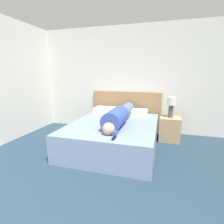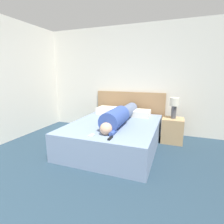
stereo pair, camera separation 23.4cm
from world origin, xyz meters
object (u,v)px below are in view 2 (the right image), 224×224
at_px(nightstand, 172,130).
at_px(pillow_near_headboard, 109,111).
at_px(person_lying, 120,116).
at_px(tv_remote, 110,138).
at_px(pillow_second, 138,113).
at_px(table_lamp, 174,105).
at_px(cell_phone, 92,135).
at_px(bed, 115,135).

height_order(nightstand, pillow_near_headboard, pillow_near_headboard).
distance_m(person_lying, tv_remote, 0.90).
relative_size(pillow_near_headboard, pillow_second, 1.05).
distance_m(table_lamp, person_lying, 1.17).
distance_m(nightstand, cell_phone, 1.91).
xyz_separation_m(bed, pillow_near_headboard, (-0.41, 0.73, 0.32)).
distance_m(bed, table_lamp, 1.38).
relative_size(nightstand, table_lamp, 1.19).
height_order(pillow_near_headboard, cell_phone, pillow_near_headboard).
bearing_deg(cell_phone, tv_remote, -4.63).
distance_m(nightstand, person_lying, 1.22).
relative_size(person_lying, tv_remote, 11.88).
xyz_separation_m(nightstand, table_lamp, (0.00, 0.00, 0.55)).
height_order(pillow_near_headboard, tv_remote, pillow_near_headboard).
xyz_separation_m(bed, pillow_second, (0.32, 0.73, 0.32)).
bearing_deg(cell_phone, table_lamp, 51.72).
height_order(person_lying, tv_remote, person_lying).
relative_size(person_lying, cell_phone, 13.71).
bearing_deg(tv_remote, pillow_near_headboard, 112.08).
height_order(nightstand, pillow_second, pillow_second).
relative_size(nightstand, tv_remote, 3.49).
height_order(nightstand, table_lamp, table_lamp).
relative_size(nightstand, pillow_second, 1.02).
height_order(person_lying, cell_phone, person_lying).
relative_size(bed, pillow_near_headboard, 3.81).
bearing_deg(bed, cell_phone, -96.25).
bearing_deg(person_lying, tv_remote, -81.63).
distance_m(bed, pillow_second, 0.86).
bearing_deg(bed, nightstand, 31.30).
height_order(pillow_second, cell_phone, pillow_second).
xyz_separation_m(table_lamp, tv_remote, (-0.85, -1.51, -0.30)).
bearing_deg(table_lamp, bed, -148.70).
xyz_separation_m(pillow_near_headboard, tv_remote, (0.64, -1.58, -0.07)).
height_order(bed, tv_remote, tv_remote).
bearing_deg(bed, person_lying, 15.22).
distance_m(pillow_near_headboard, cell_phone, 1.59).
relative_size(nightstand, cell_phone, 4.03).
xyz_separation_m(pillow_near_headboard, cell_phone, (0.32, -1.56, -0.07)).
height_order(nightstand, cell_phone, nightstand).
relative_size(person_lying, pillow_near_headboard, 3.30).
bearing_deg(cell_phone, pillow_near_headboard, 101.49).
relative_size(table_lamp, tv_remote, 2.93).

